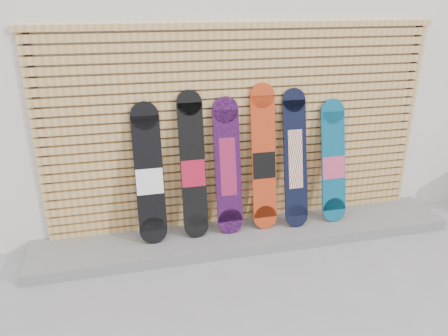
{
  "coord_description": "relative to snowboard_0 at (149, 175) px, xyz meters",
  "views": [
    {
      "loc": [
        -1.4,
        -3.39,
        2.54
      ],
      "look_at": [
        -0.4,
        0.75,
        0.85
      ],
      "focal_mm": 35.0,
      "sensor_mm": 36.0,
      "label": 1
    }
  ],
  "objects": [
    {
      "name": "snowboard_4",
      "position": [
        1.58,
        -0.01,
        0.04
      ],
      "size": [
        0.26,
        0.35,
        1.51
      ],
      "color": "black",
      "rests_on": "concrete_step"
    },
    {
      "name": "building",
      "position": [
        1.67,
        2.72,
        0.97
      ],
      "size": [
        12.0,
        5.0,
        3.6
      ],
      "primitive_type": "cube",
      "color": "silver",
      "rests_on": "ground"
    },
    {
      "name": "concrete_step",
      "position": [
        1.02,
        -0.1,
        -0.77
      ],
      "size": [
        4.6,
        0.7,
        0.12
      ],
      "primitive_type": "cube",
      "color": "slate",
      "rests_on": "ground"
    },
    {
      "name": "snowboard_1",
      "position": [
        0.45,
        0.01,
        0.05
      ],
      "size": [
        0.26,
        0.32,
        1.54
      ],
      "color": "black",
      "rests_on": "concrete_step"
    },
    {
      "name": "ground",
      "position": [
        1.17,
        -0.78,
        -0.83
      ],
      "size": [
        80.0,
        80.0,
        0.0
      ],
      "primitive_type": "plane",
      "color": "gray",
      "rests_on": "ground"
    },
    {
      "name": "slat_wall",
      "position": [
        1.02,
        0.19,
        0.38
      ],
      "size": [
        4.26,
        0.08,
        2.29
      ],
      "color": "tan",
      "rests_on": "ground"
    },
    {
      "name": "snowboard_3",
      "position": [
        1.23,
        0.01,
        0.06
      ],
      "size": [
        0.27,
        0.31,
        1.58
      ],
      "color": "#BC3614",
      "rests_on": "concrete_step"
    },
    {
      "name": "snowboard_5",
      "position": [
        2.05,
        -0.0,
        -0.04
      ],
      "size": [
        0.28,
        0.34,
        1.37
      ],
      "color": "#0C5274",
      "rests_on": "concrete_step"
    },
    {
      "name": "snowboard_0",
      "position": [
        0.0,
        0.0,
        0.0
      ],
      "size": [
        0.29,
        0.33,
        1.45
      ],
      "color": "black",
      "rests_on": "concrete_step"
    },
    {
      "name": "snowboard_2",
      "position": [
        0.83,
        0.01,
        0.01
      ],
      "size": [
        0.28,
        0.32,
        1.46
      ],
      "color": "black",
      "rests_on": "concrete_step"
    }
  ]
}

